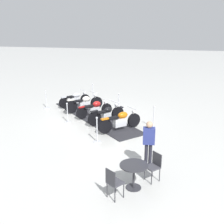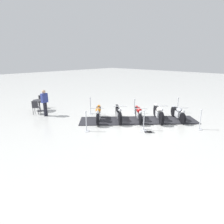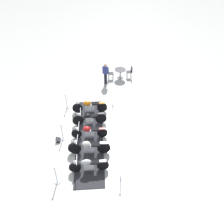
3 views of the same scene
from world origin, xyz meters
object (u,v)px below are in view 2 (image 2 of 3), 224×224
at_px(motorcycle_cream, 158,113).
at_px(stanchion_left_rear, 177,108).
at_px(stanchion_left_mid, 134,108).
at_px(cafe_chair_across_table, 36,107).
at_px(cafe_chair_near_table, 41,101).
at_px(bystander_person, 45,101).
at_px(stanchion_right_rear, 200,123).
at_px(cafe_table, 39,103).
at_px(motorcycle_copper, 98,114).
at_px(stanchion_left_front, 90,109).
at_px(info_placard, 148,131).
at_px(stanchion_right_mid, 144,124).
at_px(motorcycle_black, 119,113).
at_px(motorcycle_chrome, 178,113).
at_px(stanchion_right_front, 86,125).
at_px(motorcycle_maroon, 139,113).

distance_m(motorcycle_cream, stanchion_left_rear, 2.39).
distance_m(stanchion_left_mid, cafe_chair_across_table, 6.58).
xyz_separation_m(cafe_chair_near_table, bystander_person, (-2.06, 0.78, 0.47)).
distance_m(stanchion_right_rear, cafe_table, 10.35).
xyz_separation_m(motorcycle_copper, motorcycle_cream, (-2.49, -2.58, 0.00)).
relative_size(motorcycle_copper, stanchion_left_mid, 1.65).
height_order(stanchion_left_front, stanchion_left_rear, stanchion_left_front).
bearing_deg(info_placard, cafe_chair_across_table, -26.67).
xyz_separation_m(stanchion_right_mid, info_placard, (-0.32, 0.04, -0.27)).
bearing_deg(motorcycle_black, motorcycle_chrome, 86.52).
bearing_deg(bystander_person, motorcycle_copper, 18.89).
relative_size(motorcycle_chrome, cafe_chair_across_table, 1.69).
bearing_deg(stanchion_left_rear, stanchion_right_mid, 92.44).
relative_size(stanchion_left_mid, stanchion_right_front, 0.95).
height_order(stanchion_left_mid, cafe_chair_near_table, stanchion_left_mid).
distance_m(motorcycle_black, motorcycle_chrome, 3.58).
height_order(motorcycle_maroon, motorcycle_chrome, motorcycle_chrome).
height_order(motorcycle_chrome, stanchion_right_mid, stanchion_right_mid).
bearing_deg(motorcycle_chrome, stanchion_left_mid, -125.30).
height_order(motorcycle_copper, stanchion_left_front, stanchion_left_front).
bearing_deg(stanchion_right_mid, motorcycle_copper, 13.07).
bearing_deg(stanchion_right_front, motorcycle_cream, -113.77).
distance_m(stanchion_right_mid, cafe_chair_near_table, 8.24).
distance_m(motorcycle_chrome, stanchion_left_front, 5.59).
height_order(stanchion_left_mid, stanchion_right_rear, stanchion_right_rear).
bearing_deg(stanchion_right_rear, cafe_chair_across_table, 27.61).
relative_size(motorcycle_black, bystander_person, 0.99).
bearing_deg(motorcycle_chrome, motorcycle_cream, -92.05).
bearing_deg(motorcycle_cream, stanchion_left_rear, 134.80).
xyz_separation_m(motorcycle_black, motorcycle_maroon, (-0.84, -0.85, -0.00)).
xyz_separation_m(stanchion_right_front, info_placard, (-2.38, -2.08, -0.28)).
relative_size(stanchion_right_mid, cafe_table, 1.26).
bearing_deg(motorcycle_cream, motorcycle_copper, -86.95).
bearing_deg(stanchion_right_mid, stanchion_left_mid, -44.16).
relative_size(stanchion_right_front, stanchion_left_front, 0.96).
distance_m(motorcycle_copper, cafe_chair_near_table, 5.40).
bearing_deg(cafe_chair_near_table, stanchion_left_front, 58.02).
bearing_deg(info_placard, cafe_table, -31.89).
relative_size(motorcycle_maroon, cafe_table, 1.81).
bearing_deg(info_placard, motorcycle_cream, -119.12).
xyz_separation_m(motorcycle_cream, cafe_chair_near_table, (7.82, 3.42, 0.06)).
relative_size(stanchion_right_rear, stanchion_left_front, 0.99).
bearing_deg(motorcycle_maroon, info_placard, 7.35).
distance_m(motorcycle_cream, stanchion_right_rear, 2.36).
xyz_separation_m(stanchion_left_front, cafe_chair_near_table, (3.79, 1.54, 0.19)).
height_order(motorcycle_copper, stanchion_right_mid, stanchion_right_mid).
distance_m(stanchion_right_front, cafe_chair_near_table, 6.07).
bearing_deg(motorcycle_copper, cafe_chair_near_table, -125.89).
bearing_deg(cafe_chair_near_table, stanchion_right_mid, 46.24).
distance_m(motorcycle_maroon, stanchion_right_rear, 3.34).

